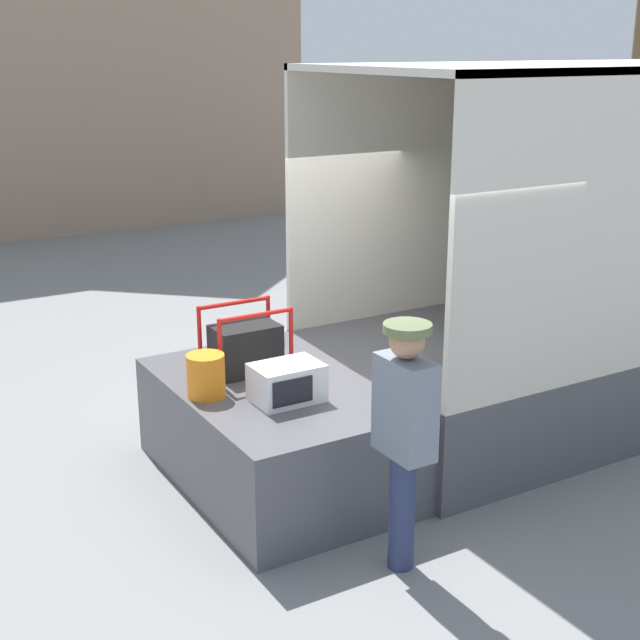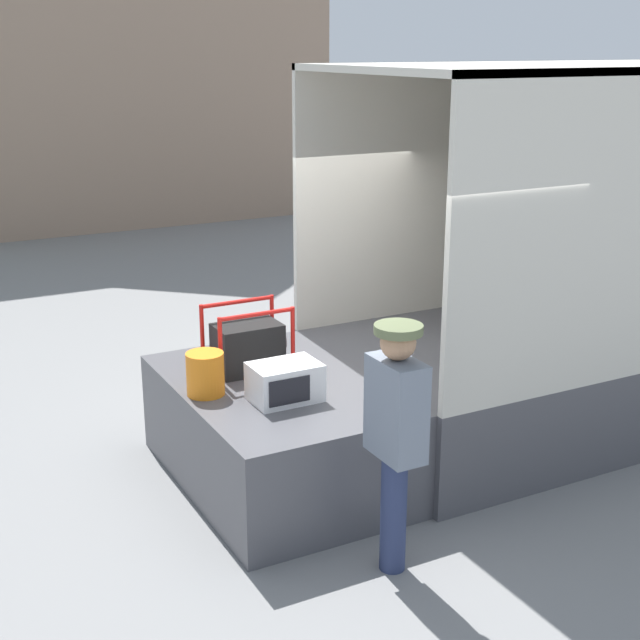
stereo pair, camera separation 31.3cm
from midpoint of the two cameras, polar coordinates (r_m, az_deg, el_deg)
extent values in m
plane|color=gray|center=(7.92, 3.52, -8.91)|extent=(160.00, 160.00, 0.00)
cube|color=#4C4C51|center=(9.06, 15.91, -3.19)|extent=(4.52, 2.45, 0.86)
cube|color=beige|center=(9.51, 11.77, 8.45)|extent=(4.52, 0.06, 2.47)
cube|color=beige|center=(8.53, 17.53, 15.20)|extent=(4.52, 2.45, 0.06)
cylinder|color=silver|center=(7.44, 13.15, -2.26)|extent=(0.33, 0.33, 0.41)
cube|color=#B2A893|center=(8.01, 16.30, -1.53)|extent=(0.44, 0.32, 0.29)
cube|color=#4C4C51|center=(7.40, -1.58, -7.18)|extent=(1.54, 2.33, 0.86)
cube|color=white|center=(6.85, -0.95, -4.00)|extent=(0.53, 0.37, 0.30)
cube|color=black|center=(6.67, -0.61, -4.60)|extent=(0.34, 0.01, 0.20)
cube|color=black|center=(7.45, -3.46, -1.79)|extent=(0.54, 0.35, 0.41)
cylinder|color=slate|center=(7.53, -1.96, -1.39)|extent=(0.20, 0.20, 0.20)
cylinder|color=red|center=(7.13, -5.13, -2.05)|extent=(0.04, 0.04, 0.57)
cylinder|color=red|center=(7.38, -0.54, -1.28)|extent=(0.04, 0.04, 0.57)
cylinder|color=red|center=(7.48, -6.35, -1.13)|extent=(0.04, 0.04, 0.57)
cylinder|color=red|center=(7.73, -1.93, -0.43)|extent=(0.04, 0.04, 0.57)
cylinder|color=red|center=(7.17, -2.83, 0.36)|extent=(0.64, 0.04, 0.04)
cylinder|color=red|center=(7.52, -4.15, 1.15)|extent=(0.64, 0.04, 0.04)
cylinder|color=orange|center=(6.99, -6.08, -3.45)|extent=(0.30, 0.30, 0.34)
cylinder|color=navy|center=(6.24, 6.19, -12.19)|extent=(0.18, 0.18, 0.86)
cube|color=slate|center=(5.90, 6.43, -5.66)|extent=(0.24, 0.44, 0.68)
sphere|color=tan|center=(5.74, 6.58, -1.44)|extent=(0.24, 0.24, 0.24)
cylinder|color=#606B47|center=(5.71, 6.61, -0.60)|extent=(0.32, 0.32, 0.06)
cube|color=gray|center=(21.04, -13.46, 17.29)|extent=(7.67, 6.99, 7.34)
camera|label=1|loc=(0.16, -88.72, 0.40)|focal=50.00mm
camera|label=2|loc=(0.16, 91.28, -0.40)|focal=50.00mm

